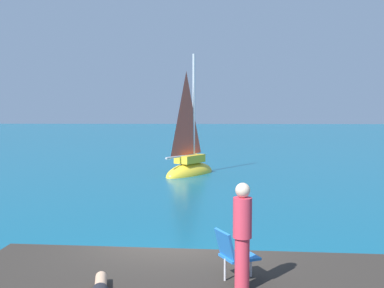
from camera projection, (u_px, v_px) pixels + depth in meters
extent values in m
plane|color=#0F5675|center=(173.00, 288.00, 10.20)|extent=(160.00, 160.00, 0.00)
ellipsoid|color=yellow|center=(190.00, 174.00, 26.36)|extent=(3.21, 3.77, 1.28)
cube|color=yellow|center=(190.00, 159.00, 26.29)|extent=(1.68, 1.84, 0.42)
cylinder|color=#B7B7BC|center=(194.00, 108.00, 26.34)|extent=(0.14, 0.14, 5.81)
cylinder|color=#B2B2B7|center=(180.00, 156.00, 25.62)|extent=(1.45, 1.95, 0.11)
pyramid|color=#DB4C38|center=(186.00, 113.00, 25.84)|extent=(1.14, 1.55, 4.42)
cylinder|color=tan|center=(101.00, 285.00, 7.26)|extent=(0.31, 0.72, 0.18)
cylinder|color=#DB384C|center=(242.00, 264.00, 7.27)|extent=(0.22, 0.22, 0.80)
cylinder|color=#DB384C|center=(242.00, 218.00, 7.21)|extent=(0.28, 0.28, 0.60)
sphere|color=beige|center=(243.00, 190.00, 7.17)|extent=(0.22, 0.22, 0.22)
cube|color=blue|center=(240.00, 257.00, 7.77)|extent=(0.67, 0.66, 0.04)
cube|color=blue|center=(225.00, 245.00, 7.65)|extent=(0.34, 0.50, 0.45)
cylinder|color=silver|center=(251.00, 266.00, 7.87)|extent=(0.04, 0.04, 0.35)
cylinder|color=silver|center=(225.00, 270.00, 7.68)|extent=(0.04, 0.04, 0.35)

